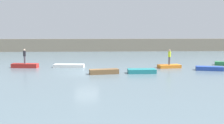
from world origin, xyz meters
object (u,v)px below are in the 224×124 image
Objects in this scene: rowboat_red at (25,66)px; rowboat_brown at (104,72)px; person_dark_shirt at (25,55)px; person_hiviz_shirt at (169,56)px; rowboat_teal at (142,71)px; rowboat_orange at (169,66)px; rowboat_white at (69,66)px; rowboat_blue at (209,68)px.

rowboat_red is 1.05× the size of rowboat_brown.
person_dark_shirt reaches higher than rowboat_brown.
rowboat_teal is at bearing -136.87° from person_hiviz_shirt.
rowboat_teal is at bearing -144.47° from rowboat_orange.
rowboat_white is 12.33m from person_hiviz_shirt.
rowboat_brown is 9.02m from person_hiviz_shirt.
rowboat_white is 1.26× the size of rowboat_blue.
rowboat_orange is 17.63m from person_dark_shirt.
person_dark_shirt is at bearing 176.74° from person_hiviz_shirt.
person_dark_shirt reaches higher than rowboat_red.
person_dark_shirt is 0.96× the size of person_hiviz_shirt.
person_dark_shirt is (-13.56, 4.74, 1.29)m from rowboat_teal.
person_hiviz_shirt is (8.00, 3.99, 1.18)m from rowboat_brown.
person_dark_shirt reaches higher than rowboat_white.
rowboat_teal is at bearing -19.29° from person_dark_shirt.
rowboat_teal is 1.58× the size of person_hiviz_shirt.
rowboat_brown is 10.85m from person_dark_shirt.
person_hiviz_shirt is at bearing 42.47° from rowboat_teal.
rowboat_teal is 5.48m from rowboat_orange.
rowboat_blue is 21.85m from person_dark_shirt.
rowboat_teal is 5.61m from person_hiviz_shirt.
rowboat_blue is (4.02, -2.23, 0.04)m from rowboat_orange.
rowboat_red is 1.78× the size of person_dark_shirt.
rowboat_red reaches higher than rowboat_brown.
rowboat_blue reaches higher than rowboat_orange.
rowboat_blue is 4.75m from person_hiviz_shirt.
rowboat_brown is (4.22, -5.07, 0.06)m from rowboat_white.
rowboat_brown is 1.63× the size of person_hiviz_shirt.
rowboat_red is at bearing 169.14° from rowboat_orange.
rowboat_blue is at bearing -29.04° from person_hiviz_shirt.
person_hiviz_shirt is (12.22, -1.08, 1.24)m from rowboat_white.
rowboat_red is at bearing -173.53° from rowboat_blue.
rowboat_red is 1.71× the size of person_hiviz_shirt.
person_hiviz_shirt reaches higher than rowboat_orange.
rowboat_blue is (8.01, 1.52, 0.00)m from rowboat_teal.
rowboat_red is 1.25m from person_dark_shirt.
rowboat_orange is (8.00, 3.99, -0.06)m from rowboat_brown.
rowboat_teal is 1.10× the size of rowboat_orange.
rowboat_brown is at bearing -161.09° from rowboat_orange.
rowboat_red is at bearing 160.05° from rowboat_teal.
person_dark_shirt is 17.58m from person_hiviz_shirt.
rowboat_blue is at bearing -1.81° from rowboat_brown.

